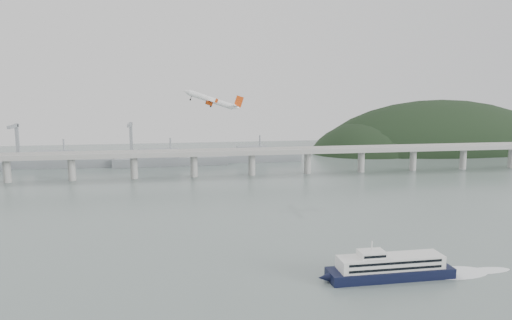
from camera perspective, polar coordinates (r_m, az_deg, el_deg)
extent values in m
plane|color=slate|center=(241.20, 2.15, -10.48)|extent=(900.00, 900.00, 0.00)
cube|color=#999997|center=(429.68, -3.12, 0.81)|extent=(800.00, 22.00, 2.20)
cube|color=#999997|center=(419.06, -2.97, 0.89)|extent=(800.00, 0.60, 1.80)
cube|color=#999997|center=(439.75, -3.27, 1.26)|extent=(800.00, 0.60, 1.80)
cylinder|color=#999997|center=(449.46, -26.58, -1.11)|extent=(6.00, 6.00, 21.00)
cylinder|color=#999997|center=(437.10, -20.31, -0.98)|extent=(6.00, 6.00, 21.00)
cylinder|color=#999997|center=(430.24, -13.76, -0.83)|extent=(6.00, 6.00, 21.00)
cylinder|color=#999997|center=(429.13, -7.10, -0.67)|extent=(6.00, 6.00, 21.00)
cylinder|color=#999997|center=(433.83, -0.48, -0.50)|extent=(6.00, 6.00, 21.00)
cylinder|color=#999997|center=(444.13, 5.90, -0.33)|extent=(6.00, 6.00, 21.00)
cylinder|color=#999997|center=(459.68, 11.93, -0.16)|extent=(6.00, 6.00, 21.00)
cylinder|color=#999997|center=(479.95, 17.51, -0.01)|extent=(6.00, 6.00, 21.00)
cylinder|color=#999997|center=(504.38, 22.59, 0.13)|extent=(6.00, 6.00, 21.00)
cylinder|color=#999997|center=(532.40, 27.16, 0.26)|extent=(6.00, 6.00, 21.00)
ellipsoid|color=black|center=(644.18, 20.17, -0.45)|extent=(320.00, 150.00, 156.00)
ellipsoid|color=black|center=(593.25, 12.65, -0.29)|extent=(140.00, 110.00, 96.00)
ellipsoid|color=black|center=(701.73, 26.15, -0.68)|extent=(220.00, 140.00, 120.00)
cube|color=gray|center=(509.68, -21.01, -0.32)|extent=(95.67, 20.15, 8.00)
cube|color=gray|center=(510.59, -22.10, 0.54)|extent=(33.90, 15.02, 8.00)
cylinder|color=gray|center=(507.55, -21.11, 1.47)|extent=(1.60, 1.60, 14.00)
cube|color=gray|center=(493.93, -9.70, -0.13)|extent=(110.55, 21.43, 8.00)
cube|color=gray|center=(492.99, -11.00, 0.76)|extent=(39.01, 16.73, 8.00)
cylinder|color=gray|center=(491.73, -9.75, 1.71)|extent=(1.60, 1.60, 14.00)
cube|color=gray|center=(510.99, 0.44, 0.29)|extent=(85.00, 13.60, 8.00)
cube|color=gray|center=(508.51, -0.50, 1.16)|extent=(29.75, 11.90, 8.00)
cylinder|color=gray|center=(508.87, 0.45, 2.08)|extent=(1.60, 1.60, 14.00)
cube|color=gray|center=(548.67, -25.59, 1.70)|extent=(3.00, 3.00, 40.00)
cube|color=gray|center=(537.45, -26.02, 3.47)|extent=(3.00, 28.00, 3.00)
cube|color=gray|center=(528.35, -14.07, 2.06)|extent=(3.00, 3.00, 40.00)
cube|color=gray|center=(516.69, -14.23, 3.91)|extent=(3.00, 28.00, 3.00)
cube|color=black|center=(218.07, 15.06, -12.34)|extent=(52.53, 13.39, 4.19)
cone|color=black|center=(208.12, 7.81, -13.16)|extent=(5.30, 4.27, 4.19)
cube|color=silver|center=(216.44, 15.11, -11.18)|extent=(44.12, 11.16, 5.23)
cube|color=black|center=(211.52, 15.74, -11.29)|extent=(39.77, 0.80, 1.05)
cube|color=black|center=(212.38, 15.71, -11.93)|extent=(39.77, 0.80, 1.05)
cube|color=black|center=(220.49, 14.53, -10.41)|extent=(39.77, 0.80, 1.05)
cube|color=black|center=(221.31, 14.50, -11.02)|extent=(39.77, 0.80, 1.05)
cube|color=silver|center=(211.80, 13.07, -10.41)|extent=(10.58, 7.49, 2.72)
cube|color=black|center=(208.59, 13.47, -10.73)|extent=(9.42, 0.27, 1.05)
cylinder|color=silver|center=(210.73, 13.10, -9.55)|extent=(0.53, 0.53, 4.19)
ellipsoid|color=white|center=(232.30, 21.74, -11.89)|extent=(30.38, 15.55, 0.21)
ellipsoid|color=white|center=(240.10, 24.77, -11.40)|extent=(22.73, 7.89, 0.21)
cylinder|color=white|center=(327.39, -5.16, 6.87)|extent=(29.50, 7.50, 13.13)
cone|color=white|center=(327.68, -8.00, 7.76)|extent=(5.66, 4.39, 5.02)
cone|color=white|center=(328.03, -2.21, 6.01)|extent=(6.32, 3.99, 5.36)
cube|color=white|center=(327.38, -5.04, 6.63)|extent=(7.18, 36.23, 3.82)
cube|color=white|center=(327.98, -2.35, 6.19)|extent=(4.01, 12.90, 1.96)
cube|color=#CA3F0D|center=(328.15, -1.98, 6.71)|extent=(6.73, 0.90, 8.04)
cylinder|color=#CA3F0D|center=(333.16, -5.39, 6.46)|extent=(5.25, 3.02, 3.76)
cylinder|color=black|center=(333.15, -5.76, 6.58)|extent=(1.33, 2.50, 2.43)
cube|color=white|center=(333.18, -5.34, 6.63)|extent=(2.92, 0.49, 2.06)
cylinder|color=#CA3F0D|center=(321.53, -5.37, 6.48)|extent=(5.25, 3.02, 3.76)
cylinder|color=black|center=(321.52, -5.75, 6.60)|extent=(1.33, 2.50, 2.43)
cube|color=white|center=(321.55, -5.31, 6.66)|extent=(2.92, 0.49, 2.06)
cylinder|color=black|center=(330.11, -5.15, 6.31)|extent=(1.20, 0.48, 2.54)
cylinder|color=black|center=(330.10, -5.21, 6.12)|extent=(1.50, 0.54, 1.49)
cylinder|color=black|center=(324.61, -5.13, 6.32)|extent=(1.20, 0.48, 2.54)
cylinder|color=black|center=(324.60, -5.20, 6.12)|extent=(1.50, 0.54, 1.49)
cylinder|color=black|center=(327.48, -7.45, 7.05)|extent=(1.20, 0.48, 2.54)
cylinder|color=black|center=(327.47, -7.51, 6.85)|extent=(1.50, 0.54, 1.49)
cube|color=#CA3F0D|center=(345.41, -4.69, 6.69)|extent=(2.43, 0.40, 2.95)
cube|color=#CA3F0D|center=(309.47, -4.53, 6.78)|extent=(2.43, 0.40, 2.95)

